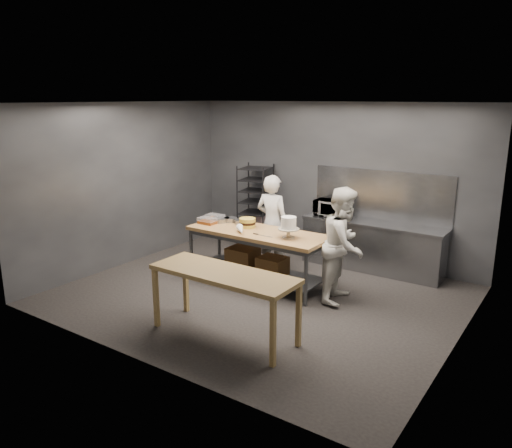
{
  "coord_description": "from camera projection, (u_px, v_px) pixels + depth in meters",
  "views": [
    {
      "loc": [
        4.17,
        -6.18,
        3.09
      ],
      "look_at": [
        -0.33,
        0.39,
        1.05
      ],
      "focal_mm": 35.0,
      "sensor_mm": 36.0,
      "label": 1
    }
  ],
  "objects": [
    {
      "name": "near_counter",
      "position": [
        224.0,
        278.0,
        6.44
      ],
      "size": [
        2.0,
        0.7,
        0.9
      ],
      "color": "olive",
      "rests_on": "ground"
    },
    {
      "name": "chef_behind",
      "position": [
        272.0,
        223.0,
        8.98
      ],
      "size": [
        0.64,
        0.42,
        1.76
      ],
      "primitive_type": "imported",
      "rotation": [
        0.0,
        0.0,
        3.14
      ],
      "color": "white",
      "rests_on": "ground"
    },
    {
      "name": "cake_pans",
      "position": [
        229.0,
        220.0,
        8.85
      ],
      "size": [
        0.68,
        0.37,
        0.07
      ],
      "color": "gray",
      "rests_on": "work_table"
    },
    {
      "name": "piping_bag",
      "position": [
        241.0,
        230.0,
        8.11
      ],
      "size": [
        0.35,
        0.36,
        0.12
      ],
      "primitive_type": "cone",
      "rotation": [
        1.57,
        0.0,
        0.75
      ],
      "color": "white",
      "rests_on": "work_table"
    },
    {
      "name": "frosted_cake_stand",
      "position": [
        289.0,
        225.0,
        7.82
      ],
      "size": [
        0.34,
        0.34,
        0.35
      ],
      "color": "#AEA38B",
      "rests_on": "work_table"
    },
    {
      "name": "work_table",
      "position": [
        257.0,
        251.0,
        8.39
      ],
      "size": [
        2.4,
        0.9,
        0.92
      ],
      "color": "olive",
      "rests_on": "ground"
    },
    {
      "name": "speed_rack",
      "position": [
        256.0,
        208.0,
        10.28
      ],
      "size": [
        0.73,
        0.77,
        1.75
      ],
      "color": "black",
      "rests_on": "ground"
    },
    {
      "name": "chef_right",
      "position": [
        344.0,
        245.0,
        7.62
      ],
      "size": [
        0.78,
        0.95,
        1.79
      ],
      "primitive_type": "imported",
      "rotation": [
        0.0,
        0.0,
        1.7
      ],
      "color": "silver",
      "rests_on": "ground"
    },
    {
      "name": "back_counter",
      "position": [
        372.0,
        246.0,
        9.07
      ],
      "size": [
        2.6,
        0.6,
        0.9
      ],
      "color": "slate",
      "rests_on": "ground"
    },
    {
      "name": "pastry_clamshells",
      "position": [
        211.0,
        219.0,
        8.86
      ],
      "size": [
        0.34,
        0.47,
        0.11
      ],
      "color": "#9A521E",
      "rests_on": "work_table"
    },
    {
      "name": "back_wall",
      "position": [
        332.0,
        181.0,
        9.61
      ],
      "size": [
        6.0,
        0.04,
        3.0
      ],
      "primitive_type": "cube",
      "color": "#4C4F54",
      "rests_on": "ground"
    },
    {
      "name": "ground",
      "position": [
        259.0,
        295.0,
        7.99
      ],
      "size": [
        6.0,
        6.0,
        0.0
      ],
      "primitive_type": "plane",
      "color": "black",
      "rests_on": "ground"
    },
    {
      "name": "layer_cake",
      "position": [
        247.0,
        223.0,
        8.5
      ],
      "size": [
        0.28,
        0.28,
        0.16
      ],
      "color": "gold",
      "rests_on": "work_table"
    },
    {
      "name": "microwave",
      "position": [
        330.0,
        208.0,
        9.4
      ],
      "size": [
        0.54,
        0.37,
        0.3
      ],
      "primitive_type": "imported",
      "color": "black",
      "rests_on": "back_counter"
    },
    {
      "name": "offset_spatula",
      "position": [
        260.0,
        235.0,
        8.03
      ],
      "size": [
        0.36,
        0.02,
        0.02
      ],
      "color": "slate",
      "rests_on": "work_table"
    },
    {
      "name": "splashback_panel",
      "position": [
        381.0,
        195.0,
        9.09
      ],
      "size": [
        2.6,
        0.02,
        0.9
      ],
      "primitive_type": "cube",
      "color": "slate",
      "rests_on": "back_counter"
    }
  ]
}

